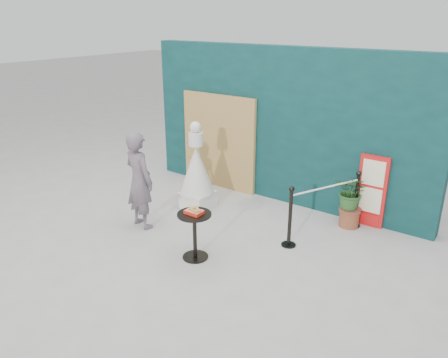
# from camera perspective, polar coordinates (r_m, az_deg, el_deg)

# --- Properties ---
(ground) EXTENTS (60.00, 60.00, 0.00)m
(ground) POSITION_cam_1_polar(r_m,az_deg,el_deg) (6.77, -6.08, -10.90)
(ground) COLOR #ADAAA5
(ground) RESTS_ON ground
(back_wall) EXTENTS (6.00, 0.30, 3.00)m
(back_wall) POSITION_cam_1_polar(r_m,az_deg,el_deg) (8.60, 7.70, 6.86)
(back_wall) COLOR #092B2B
(back_wall) RESTS_ON ground
(bamboo_fence) EXTENTS (1.80, 0.08, 2.00)m
(bamboo_fence) POSITION_cam_1_polar(r_m,az_deg,el_deg) (9.28, -0.70, 4.89)
(bamboo_fence) COLOR tan
(bamboo_fence) RESTS_ON ground
(woman) EXTENTS (0.68, 0.51, 1.71)m
(woman) POSITION_cam_1_polar(r_m,az_deg,el_deg) (7.64, -11.00, -0.20)
(woman) COLOR #62545C
(woman) RESTS_ON ground
(menu_board) EXTENTS (0.50, 0.07, 1.30)m
(menu_board) POSITION_cam_1_polar(r_m,az_deg,el_deg) (8.00, 18.73, -1.57)
(menu_board) COLOR red
(menu_board) RESTS_ON ground
(statue) EXTENTS (0.66, 0.66, 1.70)m
(statue) POSITION_cam_1_polar(r_m,az_deg,el_deg) (8.34, -3.60, 0.76)
(statue) COLOR white
(statue) RESTS_ON ground
(cafe_table) EXTENTS (0.52, 0.52, 0.75)m
(cafe_table) POSITION_cam_1_polar(r_m,az_deg,el_deg) (6.66, -3.85, -6.48)
(cafe_table) COLOR black
(cafe_table) RESTS_ON ground
(food_basket) EXTENTS (0.26, 0.19, 0.11)m
(food_basket) POSITION_cam_1_polar(r_m,az_deg,el_deg) (6.53, -3.89, -4.22)
(food_basket) COLOR red
(food_basket) RESTS_ON cafe_table
(planter) EXTENTS (0.57, 0.50, 0.97)m
(planter) POSITION_cam_1_polar(r_m,az_deg,el_deg) (7.90, 16.31, -2.24)
(planter) COLOR brown
(planter) RESTS_ON ground
(stanchion_barrier) EXTENTS (0.84, 1.54, 1.03)m
(stanchion_barrier) POSITION_cam_1_polar(r_m,az_deg,el_deg) (7.49, 12.98, -3.81)
(stanchion_barrier) COLOR black
(stanchion_barrier) RESTS_ON ground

